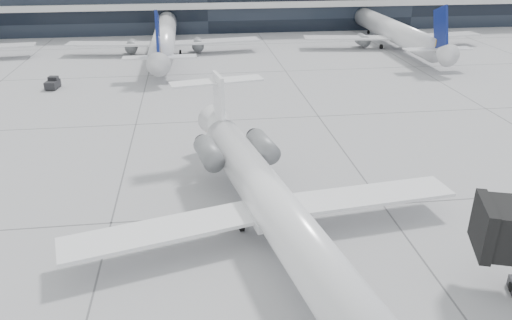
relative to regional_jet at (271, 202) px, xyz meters
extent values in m
plane|color=gray|center=(-0.94, 3.12, -2.65)|extent=(220.00, 220.00, 0.00)
cube|color=black|center=(-0.94, 85.12, 2.35)|extent=(170.00, 22.00, 10.00)
cylinder|color=white|center=(0.18, -0.96, -0.08)|extent=(7.95, 26.87, 3.01)
cone|color=white|center=(-2.64, 13.95, 0.25)|extent=(3.48, 4.04, 2.86)
cube|color=white|center=(-7.15, -1.21, -0.86)|extent=(12.61, 5.93, 0.25)
cube|color=white|center=(7.10, 1.49, -0.86)|extent=(12.53, 4.32, 0.25)
cylinder|color=slate|center=(-3.72, 7.62, 0.36)|extent=(2.35, 4.04, 1.67)
cylinder|color=slate|center=(0.67, 8.45, 0.36)|extent=(2.35, 4.04, 1.67)
cube|color=white|center=(-2.52, 13.29, 2.60)|extent=(0.85, 2.91, 5.02)
cube|color=white|center=(-2.60, 13.73, 4.38)|extent=(8.23, 3.25, 0.18)
cylinder|color=black|center=(-1.88, 0.92, -2.29)|extent=(0.40, 0.75, 0.71)
cylinder|color=black|center=(1.41, 1.55, -2.29)|extent=(0.40, 0.75, 0.71)
cube|color=black|center=(11.95, -7.14, 1.45)|extent=(3.39, 3.76, 2.73)
cone|color=orange|center=(-4.07, 17.50, -2.35)|extent=(0.39, 0.39, 0.60)
cube|color=orange|center=(-4.07, 17.50, -2.63)|extent=(0.52, 0.52, 0.03)
cube|color=black|center=(-22.87, 38.19, -2.06)|extent=(1.67, 2.50, 0.96)
cube|color=black|center=(-22.80, 38.72, -1.42)|extent=(1.29, 1.10, 0.53)
cylinder|color=black|center=(-23.34, 39.11, -2.41)|extent=(0.25, 0.49, 0.47)
cylinder|color=black|center=(-22.18, 38.96, -2.41)|extent=(0.25, 0.49, 0.47)
cylinder|color=black|center=(-23.56, 37.42, -2.41)|extent=(0.25, 0.49, 0.47)
cylinder|color=black|center=(-22.40, 37.27, -2.41)|extent=(0.25, 0.49, 0.47)
camera|label=1|loc=(-4.69, -28.14, 16.08)|focal=35.00mm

